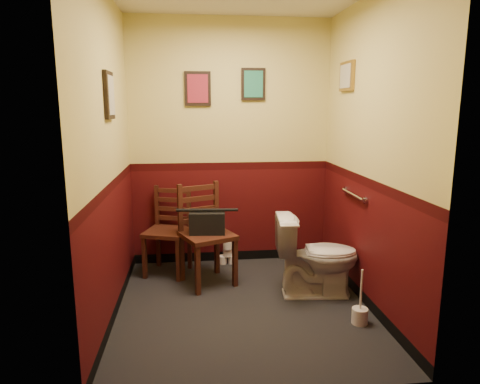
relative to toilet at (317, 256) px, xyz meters
name	(u,v)px	position (x,y,z in m)	size (l,w,h in m)	color
floor	(243,307)	(-0.72, -0.19, -0.38)	(2.20, 2.40, 0.00)	black
wall_back	(230,144)	(-0.72, 1.01, 0.97)	(2.20, 2.70, 0.00)	#3E0A0B
wall_front	(269,181)	(-0.72, -1.39, 0.97)	(2.20, 2.70, 0.00)	#3E0A0B
wall_left	(108,159)	(-1.82, -0.19, 0.97)	(2.40, 2.70, 0.00)	#3E0A0B
wall_right	(370,155)	(0.38, -0.19, 0.97)	(2.40, 2.70, 0.00)	#3E0A0B
grab_bar	(353,195)	(0.35, 0.06, 0.57)	(0.05, 0.56, 0.06)	silver
framed_print_back_a	(198,89)	(-1.07, 0.99, 1.57)	(0.28, 0.04, 0.36)	black
framed_print_back_b	(253,84)	(-0.47, 0.99, 1.62)	(0.26, 0.04, 0.34)	black
framed_print_left	(109,95)	(-1.80, -0.09, 1.47)	(0.04, 0.30, 0.38)	black
framed_print_right	(347,76)	(0.36, 0.41, 1.67)	(0.04, 0.34, 0.28)	olive
toilet	(317,256)	(0.00, 0.00, 0.00)	(0.43, 0.78, 0.76)	white
toilet_brush	(360,315)	(0.20, -0.59, -0.30)	(0.13, 0.13, 0.47)	silver
chair_left	(169,231)	(-1.41, 0.73, 0.08)	(0.54, 0.54, 0.92)	#472015
chair_right	(206,234)	(-1.03, 0.42, 0.12)	(0.62, 0.62, 1.01)	#472015
handbag	(207,223)	(-1.01, 0.38, 0.26)	(0.36, 0.20, 0.25)	black
tp_stack	(227,251)	(-0.77, 0.90, -0.22)	(0.21, 0.13, 0.36)	silver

